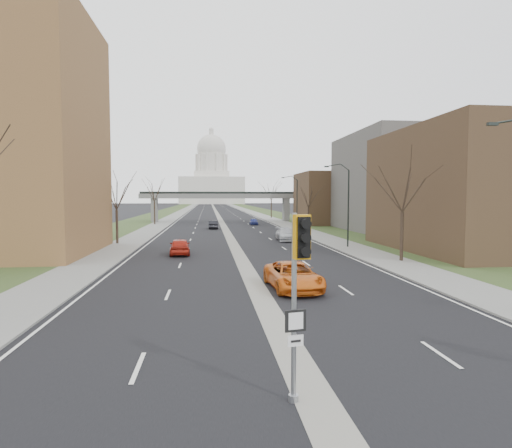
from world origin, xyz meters
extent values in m
plane|color=black|center=(0.00, 0.00, 0.00)|extent=(700.00, 700.00, 0.00)
cube|color=black|center=(0.00, 150.00, 0.01)|extent=(20.00, 600.00, 0.01)
cube|color=gray|center=(0.00, 150.00, 0.00)|extent=(1.20, 600.00, 0.02)
cube|color=gray|center=(12.00, 150.00, 0.06)|extent=(4.00, 600.00, 0.12)
cube|color=gray|center=(-12.00, 150.00, 0.06)|extent=(4.00, 600.00, 0.12)
cube|color=#293E1C|center=(18.00, 150.00, 0.05)|extent=(8.00, 600.00, 0.10)
cube|color=#293E1C|center=(-18.00, 150.00, 0.05)|extent=(8.00, 600.00, 0.10)
cube|color=#4C3723|center=(24.00, 28.00, 6.00)|extent=(16.00, 20.00, 12.00)
cube|color=#54514D|center=(28.00, 52.00, 7.50)|extent=(18.00, 22.00, 15.00)
cube|color=#4C3723|center=(22.00, 70.00, 5.00)|extent=(14.00, 14.00, 10.00)
cube|color=slate|center=(-14.00, 80.00, 2.50)|extent=(1.20, 2.50, 5.00)
cube|color=slate|center=(14.00, 80.00, 2.50)|extent=(1.20, 2.50, 5.00)
cube|color=slate|center=(0.00, 80.00, 5.50)|extent=(34.00, 3.00, 1.00)
cube|color=black|center=(0.00, 80.00, 6.20)|extent=(34.00, 0.15, 0.50)
cube|color=silver|center=(0.00, 320.00, 10.00)|extent=(48.00, 42.00, 20.00)
cube|color=silver|center=(0.00, 320.00, 22.00)|extent=(26.00, 26.00, 5.00)
cylinder|color=silver|center=(0.00, 320.00, 31.00)|extent=(22.00, 22.00, 14.00)
sphere|color=silver|center=(0.00, 320.00, 42.00)|extent=(22.00, 22.00, 22.00)
cylinder|color=silver|center=(0.00, 320.00, 53.50)|extent=(3.60, 3.60, 4.50)
cube|color=black|center=(9.50, 6.00, 8.47)|extent=(0.45, 0.18, 0.14)
cylinder|color=black|center=(11.80, 32.00, 4.12)|extent=(0.16, 0.16, 8.00)
cube|color=black|center=(9.50, 32.00, 8.47)|extent=(0.45, 0.18, 0.14)
cylinder|color=black|center=(11.80, 58.00, 4.12)|extent=(0.16, 0.16, 8.00)
cube|color=black|center=(9.50, 58.00, 8.47)|extent=(0.45, 0.18, 0.14)
cylinder|color=#382B21|center=(-13.00, 38.00, 2.00)|extent=(0.28, 0.28, 3.75)
cylinder|color=#382B21|center=(-13.00, 72.00, 2.25)|extent=(0.28, 0.28, 4.25)
cylinder|color=#382B21|center=(13.00, 22.00, 2.12)|extent=(0.28, 0.28, 4.00)
cylinder|color=#382B21|center=(13.00, 55.00, 1.87)|extent=(0.28, 0.28, 3.50)
cylinder|color=#382B21|center=(13.00, 95.00, 2.25)|extent=(0.28, 0.28, 4.25)
cylinder|color=gray|center=(-0.60, -0.71, 2.47)|extent=(0.13, 0.13, 4.94)
cylinder|color=gray|center=(-0.60, -0.71, 0.09)|extent=(0.27, 0.27, 0.19)
cube|color=#C9860B|center=(-0.51, -1.17, 4.37)|extent=(0.46, 0.45, 1.09)
cube|color=black|center=(-0.60, -0.71, 2.18)|extent=(0.57, 0.15, 0.57)
cube|color=silver|center=(-0.60, -0.71, 1.66)|extent=(0.43, 0.12, 0.28)
imported|color=#A62013|center=(-5.42, 28.47, 0.77)|extent=(2.10, 4.65, 1.55)
imported|color=black|center=(-2.00, 60.24, 0.71)|extent=(1.59, 4.32, 1.41)
imported|color=#D16116|center=(2.08, 12.71, 0.78)|extent=(2.95, 5.78, 1.56)
imported|color=#ADAFB5|center=(6.60, 39.80, 0.76)|extent=(2.18, 5.24, 1.51)
imported|color=navy|center=(5.85, 69.73, 0.62)|extent=(1.55, 3.68, 1.24)
camera|label=1|loc=(-2.78, -11.37, 5.35)|focal=30.00mm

